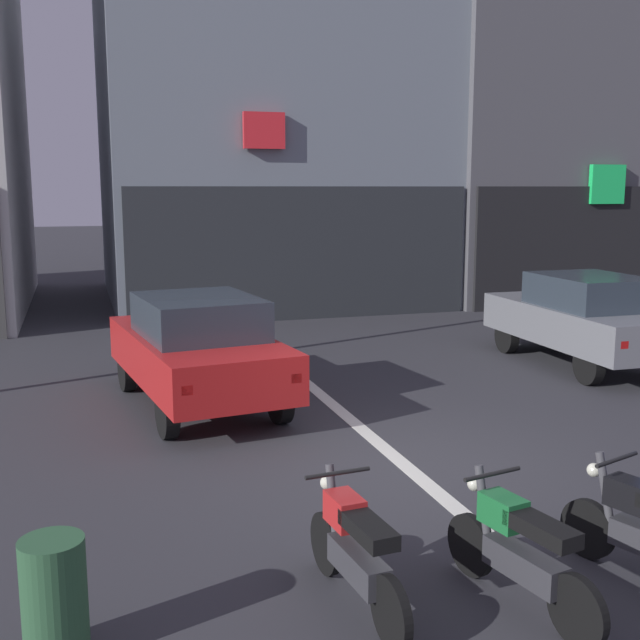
% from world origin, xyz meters
% --- Properties ---
extents(ground_plane, '(120.00, 120.00, 0.00)m').
position_xyz_m(ground_plane, '(0.00, 0.00, 0.00)').
color(ground_plane, '#333338').
extents(lane_centre_line, '(0.20, 18.00, 0.01)m').
position_xyz_m(lane_centre_line, '(0.00, 6.00, 0.00)').
color(lane_centre_line, silver).
rests_on(lane_centre_line, ground).
extents(building_mid_block, '(8.77, 8.93, 13.08)m').
position_xyz_m(building_mid_block, '(1.71, 14.47, 6.53)').
color(building_mid_block, gray).
rests_on(building_mid_block, ground).
extents(building_far_right, '(8.68, 9.38, 16.95)m').
position_xyz_m(building_far_right, '(10.37, 14.47, 8.46)').
color(building_far_right, '#56565B').
rests_on(building_far_right, ground).
extents(car_red_crossing_near, '(2.28, 4.30, 1.64)m').
position_xyz_m(car_red_crossing_near, '(-1.90, 3.16, 0.89)').
color(car_red_crossing_near, black).
rests_on(car_red_crossing_near, ground).
extents(car_grey_parked_kerbside, '(1.81, 4.12, 1.64)m').
position_xyz_m(car_grey_parked_kerbside, '(5.14, 3.79, 0.89)').
color(car_grey_parked_kerbside, black).
rests_on(car_grey_parked_kerbside, ground).
extents(car_blue_down_street, '(2.19, 4.26, 1.64)m').
position_xyz_m(car_blue_down_street, '(1.03, 13.70, 0.89)').
color(car_blue_down_street, black).
rests_on(car_blue_down_street, ground).
extents(motorcycle_red_row_leftmost, '(0.55, 1.67, 0.98)m').
position_xyz_m(motorcycle_red_row_leftmost, '(-1.59, -2.71, 0.46)').
color(motorcycle_red_row_leftmost, black).
rests_on(motorcycle_red_row_leftmost, ground).
extents(motorcycle_green_row_left_mid, '(0.55, 1.65, 0.98)m').
position_xyz_m(motorcycle_green_row_left_mid, '(-0.40, -3.09, 0.46)').
color(motorcycle_green_row_left_mid, black).
rests_on(motorcycle_green_row_left_mid, ground).
extents(trash_bin, '(0.44, 0.44, 0.85)m').
position_xyz_m(trash_bin, '(-3.76, -2.72, 0.42)').
color(trash_bin, '#2D5938').
rests_on(trash_bin, ground).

